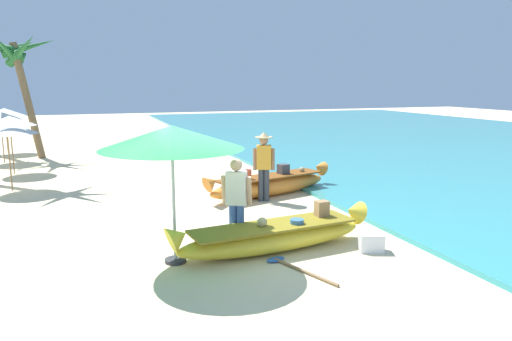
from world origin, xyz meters
name	(u,v)px	position (x,y,z in m)	size (l,w,h in m)	color
ground_plane	(229,252)	(0.00, 0.00, 0.00)	(80.00, 80.00, 0.00)	beige
sea	(512,150)	(15.32, 8.00, 0.05)	(24.00, 56.00, 0.10)	teal
boat_yellow_foreground	(274,236)	(0.78, -0.23, 0.28)	(3.97, 1.18, 0.78)	yellow
boat_orange_midground	(270,184)	(2.28, 3.80, 0.30)	(3.95, 1.69, 0.81)	orange
person_vendor_hatted	(264,162)	(1.91, 3.29, 1.02)	(0.59, 0.44, 1.76)	#333842
person_tourist_customer	(237,198)	(0.20, 0.17, 0.93)	(0.58, 0.44, 1.65)	#3D5BA8
patio_umbrella_large	(172,138)	(-0.99, -0.19, 2.10)	(2.34, 2.34, 2.30)	#B7B7BC
parasol_row_0	(7,128)	(-4.26, 6.77, 1.75)	(1.60, 1.60, 1.91)	#8E6B47
parasol_row_1	(10,121)	(-4.51, 9.51, 1.75)	(1.60, 1.60, 1.91)	#8E6B47
parasol_row_2	(0,116)	(-5.13, 12.11, 1.75)	(1.60, 1.60, 1.91)	#8E6B47
parasol_row_3	(4,112)	(-5.32, 14.70, 1.75)	(1.60, 1.60, 1.91)	#8E6B47
palm_tree_tall_inland	(16,59)	(-4.51, 12.86, 3.85)	(3.05, 2.70, 4.81)	brown
cooler_box	(371,243)	(2.40, -0.84, 0.16)	(0.42, 0.30, 0.33)	silver
paddle	(293,267)	(0.76, -1.11, 0.03)	(0.70, 1.48, 0.05)	#8E6B47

